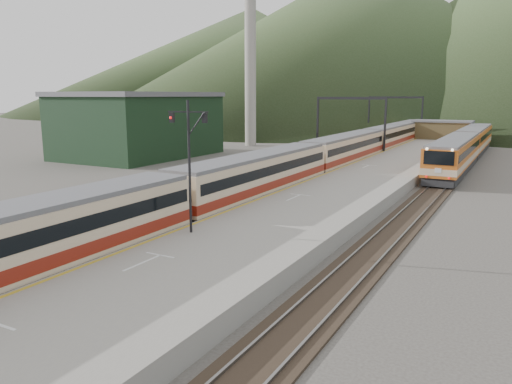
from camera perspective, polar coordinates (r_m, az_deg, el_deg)
The scene contains 17 objects.
track_main at distance 53.67m, azimuth 8.50°, elevation 2.19°, with size 2.60×200.00×0.23m.
track_far at distance 55.55m, azimuth 3.65°, elevation 2.58°, with size 2.60×200.00×0.23m.
track_second at distance 50.96m, azimuth 20.73°, elevation 1.12°, with size 2.60×200.00×0.23m.
platform at distance 50.07m, azimuth 13.75°, elevation 1.86°, with size 8.00×100.00×1.00m, color gray.
gantry_near at distance 68.21m, azimuth 10.76°, elevation 8.63°, with size 9.55×0.25×8.00m.
gantry_far at distance 92.31m, azimuth 15.60°, elevation 9.00°, with size 9.55×0.25×8.00m.
warehouse at distance 69.49m, azimuth -13.19°, elevation 7.53°, with size 14.50×20.50×8.60m.
smokestack at distance 82.57m, azimuth -0.65°, elevation 15.74°, with size 1.80×1.80×30.00m, color #9E998E.
station_shed at distance 88.93m, azimuth 20.54°, elevation 6.70°, with size 9.40×4.40×3.10m.
hill_a at distance 209.28m, azimuth 12.80°, elevation 16.74°, with size 180.00×180.00×60.00m, color #344A23.
hill_d at distance 286.13m, azimuth -0.42°, elevation 14.88°, with size 200.00×200.00×55.00m, color #344A23.
main_train at distance 57.87m, azimuth 10.19°, elevation 4.80°, with size 3.07×105.10×3.74m.
second_train at distance 67.07m, azimuth 22.86°, elevation 4.96°, with size 3.10×42.13×3.78m.
signal_mast at distance 26.11m, azimuth -7.66°, elevation 4.43°, with size 2.15×0.67×6.95m.
short_signal_b at distance 49.28m, azimuth 3.83°, elevation 3.14°, with size 0.25×0.21×2.27m.
short_signal_c at distance 34.19m, azimuth -19.16°, elevation -0.95°, with size 0.26×0.22×2.27m.
worker at distance 27.21m, azimuth -26.69°, elevation -5.69°, with size 0.67×0.44×1.84m, color #1D2530.
Camera 1 is at (18.07, -9.87, 8.19)m, focal length 35.00 mm.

